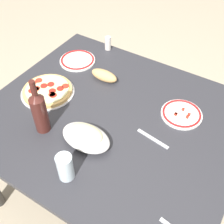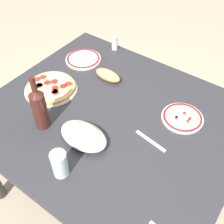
# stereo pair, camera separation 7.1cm
# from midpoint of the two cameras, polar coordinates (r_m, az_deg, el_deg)

# --- Properties ---
(ground_plane) EXTENTS (8.00, 8.00, 0.00)m
(ground_plane) POSITION_cam_midpoint_polar(r_m,az_deg,el_deg) (1.99, 1.05, -14.98)
(ground_plane) COLOR tan
(ground_plane) RESTS_ON ground
(dining_table) EXTENTS (1.26, 1.08, 0.71)m
(dining_table) POSITION_cam_midpoint_polar(r_m,az_deg,el_deg) (1.49, 1.36, -3.58)
(dining_table) COLOR #2D2D33
(dining_table) RESTS_ON ground
(pepperoni_pizza) EXTENTS (0.29, 0.29, 0.03)m
(pepperoni_pizza) POSITION_cam_midpoint_polar(r_m,az_deg,el_deg) (1.58, -11.01, 4.83)
(pepperoni_pizza) COLOR #B7B7BC
(pepperoni_pizza) RESTS_ON dining_table
(baked_pasta_dish) EXTENTS (0.24, 0.15, 0.08)m
(baked_pasta_dish) POSITION_cam_midpoint_polar(r_m,az_deg,el_deg) (1.29, -4.22, -4.70)
(baked_pasta_dish) COLOR white
(baked_pasta_dish) RESTS_ON dining_table
(wine_bottle) EXTENTS (0.07, 0.07, 0.29)m
(wine_bottle) POSITION_cam_midpoint_polar(r_m,az_deg,el_deg) (1.33, -13.01, 0.84)
(wine_bottle) COLOR #471E19
(wine_bottle) RESTS_ON dining_table
(water_glass) EXTENTS (0.07, 0.07, 0.13)m
(water_glass) POSITION_cam_midpoint_polar(r_m,az_deg,el_deg) (1.18, -8.81, -10.38)
(water_glass) COLOR silver
(water_glass) RESTS_ON dining_table
(side_plate_near) EXTENTS (0.21, 0.21, 0.02)m
(side_plate_near) POSITION_cam_midpoint_polar(r_m,az_deg,el_deg) (1.45, 15.40, -1.10)
(side_plate_near) COLOR white
(side_plate_near) RESTS_ON dining_table
(side_plate_far) EXTENTS (0.22, 0.22, 0.02)m
(side_plate_far) POSITION_cam_midpoint_polar(r_m,az_deg,el_deg) (1.78, -4.67, 10.65)
(side_plate_far) COLOR white
(side_plate_far) RESTS_ON dining_table
(bread_loaf) EXTENTS (0.16, 0.07, 0.06)m
(bread_loaf) POSITION_cam_midpoint_polar(r_m,az_deg,el_deg) (1.61, 0.44, 7.40)
(bread_loaf) COLOR tan
(bread_loaf) RESTS_ON dining_table
(spice_shaker) EXTENTS (0.04, 0.04, 0.09)m
(spice_shaker) POSITION_cam_midpoint_polar(r_m,az_deg,el_deg) (1.86, 1.69, 13.71)
(spice_shaker) COLOR silver
(spice_shaker) RESTS_ON dining_table
(fork_left) EXTENTS (0.17, 0.04, 0.00)m
(fork_left) POSITION_cam_midpoint_polar(r_m,az_deg,el_deg) (1.33, 9.34, -5.85)
(fork_left) COLOR #B7B7BC
(fork_left) RESTS_ON dining_table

